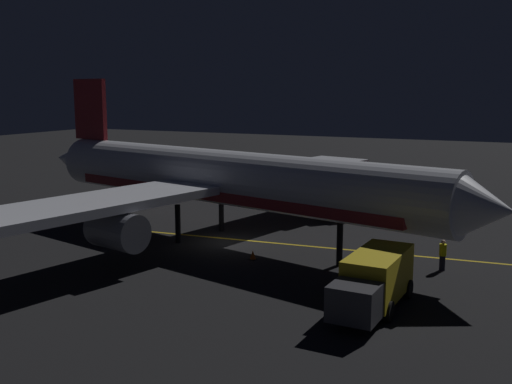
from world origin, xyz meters
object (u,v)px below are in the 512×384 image
(ground_crew_worker, at_px, (443,255))
(traffic_cone_near_right, at_px, (355,268))
(baggage_truck, at_px, (374,282))
(traffic_cone_under_wing, at_px, (357,264))
(airliner, at_px, (221,180))
(traffic_cone_near_left, at_px, (253,255))
(catering_truck, at_px, (358,201))

(ground_crew_worker, xyz_separation_m, traffic_cone_near_right, (2.47, -4.25, -0.64))
(baggage_truck, relative_size, ground_crew_worker, 3.82)
(traffic_cone_near_right, bearing_deg, traffic_cone_under_wing, -173.36)
(baggage_truck, xyz_separation_m, traffic_cone_near_right, (-5.07, -2.34, -1.06))
(ground_crew_worker, distance_m, traffic_cone_under_wing, 4.68)
(airliner, bearing_deg, traffic_cone_under_wing, 77.45)
(traffic_cone_under_wing, bearing_deg, baggage_truck, 22.34)
(traffic_cone_near_left, xyz_separation_m, traffic_cone_near_right, (-0.02, 6.19, 0.00))
(airliner, distance_m, baggage_truck, 15.01)
(traffic_cone_near_right, xyz_separation_m, traffic_cone_under_wing, (-0.87, -0.10, 0.00))
(airliner, bearing_deg, traffic_cone_near_right, 72.90)
(airliner, xyz_separation_m, ground_crew_worker, (0.59, 14.22, -3.20))
(traffic_cone_near_left, distance_m, traffic_cone_near_right, 6.19)
(ground_crew_worker, bearing_deg, traffic_cone_under_wing, -69.78)
(catering_truck, relative_size, traffic_cone_under_wing, 11.33)
(airliner, distance_m, traffic_cone_under_wing, 10.81)
(baggage_truck, xyz_separation_m, ground_crew_worker, (-7.54, 1.91, -0.43))
(airliner, relative_size, traffic_cone_near_left, 66.40)
(traffic_cone_near_right, relative_size, traffic_cone_under_wing, 1.00)
(baggage_truck, bearing_deg, ground_crew_worker, 165.78)
(catering_truck, bearing_deg, ground_crew_worker, 34.11)
(catering_truck, height_order, traffic_cone_under_wing, catering_truck)
(ground_crew_worker, relative_size, traffic_cone_under_wing, 3.16)
(airliner, height_order, catering_truck, airliner)
(baggage_truck, bearing_deg, catering_truck, -162.19)
(traffic_cone_near_left, bearing_deg, baggage_truck, 59.39)
(traffic_cone_near_right, bearing_deg, airliner, -107.10)
(baggage_truck, bearing_deg, airliner, -123.46)
(airliner, xyz_separation_m, baggage_truck, (8.14, 12.31, -2.77))
(airliner, distance_m, traffic_cone_near_right, 11.12)
(baggage_truck, distance_m, traffic_cone_near_right, 5.68)
(traffic_cone_near_left, bearing_deg, ground_crew_worker, 103.44)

